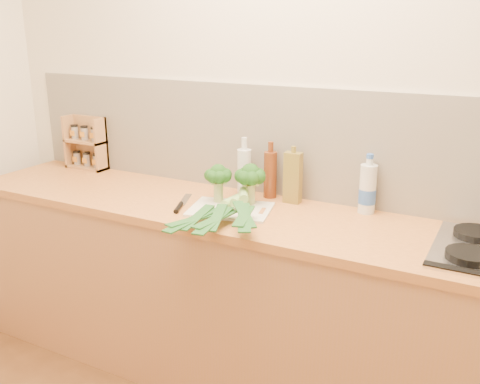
% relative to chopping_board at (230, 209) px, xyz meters
% --- Properties ---
extents(room_shell, '(3.50, 3.50, 3.50)m').
position_rel_chopping_board_xyz_m(room_shell, '(0.16, 0.32, 0.26)').
color(room_shell, beige).
rests_on(room_shell, ground).
extents(counter, '(3.20, 0.62, 0.90)m').
position_rel_chopping_board_xyz_m(counter, '(0.16, 0.03, -0.46)').
color(counter, '#A86F46').
rests_on(counter, ground).
extents(chopping_board, '(0.42, 0.35, 0.01)m').
position_rel_chopping_board_xyz_m(chopping_board, '(0.00, 0.00, 0.00)').
color(chopping_board, silver).
rests_on(chopping_board, counter).
extents(broccoli_left, '(0.13, 0.13, 0.18)m').
position_rel_chopping_board_xyz_m(broccoli_left, '(-0.10, 0.06, 0.13)').
color(broccoli_left, '#9BAB63').
rests_on(broccoli_left, chopping_board).
extents(broccoli_right, '(0.15, 0.15, 0.19)m').
position_rel_chopping_board_xyz_m(broccoli_right, '(0.05, 0.10, 0.14)').
color(broccoli_right, '#9BAB63').
rests_on(broccoli_right, chopping_board).
extents(leek_front, '(0.12, 0.64, 0.04)m').
position_rel_chopping_board_xyz_m(leek_front, '(-0.02, -0.04, 0.03)').
color(leek_front, white).
rests_on(leek_front, chopping_board).
extents(leek_mid, '(0.15, 0.63, 0.04)m').
position_rel_chopping_board_xyz_m(leek_mid, '(0.04, -0.05, 0.05)').
color(leek_mid, white).
rests_on(leek_mid, chopping_board).
extents(leek_back, '(0.33, 0.57, 0.04)m').
position_rel_chopping_board_xyz_m(leek_back, '(0.09, -0.03, 0.06)').
color(leek_back, white).
rests_on(leek_back, chopping_board).
extents(chefs_knife, '(0.13, 0.28, 0.02)m').
position_rel_chopping_board_xyz_m(chefs_knife, '(-0.23, -0.07, 0.00)').
color(chefs_knife, silver).
rests_on(chefs_knife, counter).
extents(spice_rack, '(0.26, 0.10, 0.31)m').
position_rel_chopping_board_xyz_m(spice_rack, '(-1.12, 0.28, 0.13)').
color(spice_rack, '#AE824A').
rests_on(spice_rack, counter).
extents(oil_tin, '(0.08, 0.05, 0.28)m').
position_rel_chopping_board_xyz_m(oil_tin, '(0.20, 0.24, 0.12)').
color(oil_tin, olive).
rests_on(oil_tin, counter).
extents(glass_bottle, '(0.07, 0.07, 0.29)m').
position_rel_chopping_board_xyz_m(glass_bottle, '(-0.05, 0.24, 0.12)').
color(glass_bottle, silver).
rests_on(glass_bottle, counter).
extents(amber_bottle, '(0.06, 0.06, 0.28)m').
position_rel_chopping_board_xyz_m(amber_bottle, '(0.08, 0.27, 0.11)').
color(amber_bottle, '#612C12').
rests_on(amber_bottle, counter).
extents(water_bottle, '(0.08, 0.08, 0.25)m').
position_rel_chopping_board_xyz_m(water_bottle, '(0.56, 0.27, 0.10)').
color(water_bottle, silver).
rests_on(water_bottle, counter).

